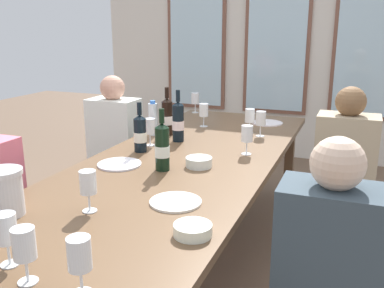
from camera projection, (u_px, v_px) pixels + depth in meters
The scene contains 26 objects.
ground_plane at pixel (184, 272), 2.66m from camera, with size 12.00×12.00×0.00m, color brown.
back_wall_with_windows at pixel (278, 28), 4.72m from camera, with size 4.21×0.10×2.90m.
dining_table at pixel (184, 168), 2.48m from camera, with size 1.01×2.78×0.74m.
white_plate_0 at pixel (267, 123), 3.34m from camera, with size 0.24×0.24×0.01m, color white.
white_plate_1 at pixel (119, 164), 2.34m from camera, with size 0.24×0.24×0.01m, color white.
white_plate_2 at pixel (176, 202), 1.83m from camera, with size 0.22×0.22×0.01m, color white.
metal_pitcher at pixel (4, 192), 1.70m from camera, with size 0.16×0.16×0.19m.
wine_bottle_0 at pixel (167, 117), 2.96m from camera, with size 0.08×0.08×0.33m.
wine_bottle_1 at pixel (162, 147), 2.23m from camera, with size 0.08×0.08×0.33m.
wine_bottle_2 at pixel (140, 133), 2.56m from camera, with size 0.08×0.08×0.30m.
wine_bottle_3 at pixel (178, 121), 2.79m from camera, with size 0.08×0.08×0.34m.
tasting_bowl_0 at pixel (193, 230), 1.55m from camera, with size 0.14×0.14×0.04m, color white.
tasting_bowl_1 at pixel (199, 162), 2.30m from camera, with size 0.14×0.14×0.05m, color white.
water_bottle at pixel (153, 119), 2.96m from camera, with size 0.06×0.06×0.24m.
wine_glass_0 at pixel (88, 183), 1.72m from camera, with size 0.07×0.07×0.17m.
wine_glass_1 at pixel (79, 255), 1.18m from camera, with size 0.07×0.07×0.17m.
wine_glass_2 at pixel (150, 127), 2.69m from camera, with size 0.07×0.07×0.17m.
wine_glass_3 at pixel (195, 99), 3.73m from camera, with size 0.07×0.07×0.17m.
wine_glass_5 at pixel (24, 247), 1.24m from camera, with size 0.07×0.07×0.17m.
wine_glass_6 at pixel (250, 117), 3.01m from camera, with size 0.07×0.07×0.17m.
wine_glass_7 at pixel (261, 120), 2.92m from camera, with size 0.07×0.07×0.17m.
wine_glass_8 at pixel (247, 135), 2.50m from camera, with size 0.07×0.07×0.17m.
wine_glass_9 at pixel (6, 231), 1.33m from camera, with size 0.07×0.07×0.17m.
wine_glass_10 at pixel (204, 111), 3.21m from camera, with size 0.07×0.07×0.17m.
seated_person_0 at pixel (115, 149), 3.41m from camera, with size 0.38×0.24×1.11m.
seated_person_1 at pixel (343, 175), 2.81m from camera, with size 0.38×0.24×1.11m.
Camera 1 is at (0.90, -2.18, 1.47)m, focal length 40.21 mm.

